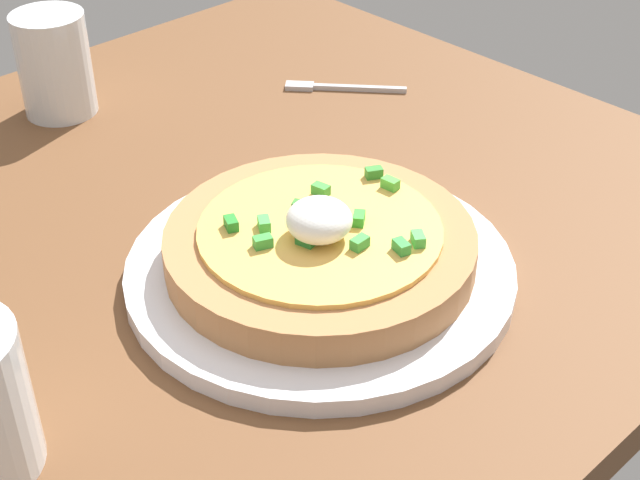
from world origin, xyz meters
TOP-DOWN VIEW (x-y plane):
  - dining_table at (0.00, 0.00)cm, footprint 90.43×71.30cm
  - plate at (5.48, -11.75)cm, footprint 28.23×28.23cm
  - pizza at (5.45, -11.78)cm, footprint 22.31×22.31cm
  - cup_far at (5.85, 24.50)cm, footprint 6.81×6.81cm
  - fork at (28.02, 9.64)cm, footprint 8.76×9.76cm

SIDE VIEW (x-z plane):
  - dining_table at x=0.00cm, z-range 0.00..3.13cm
  - fork at x=28.02cm, z-range 3.13..3.63cm
  - plate at x=5.48cm, z-range 3.13..4.55cm
  - pizza at x=5.45cm, z-range 3.21..9.08cm
  - cup_far at x=5.85cm, z-range 2.60..12.34cm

